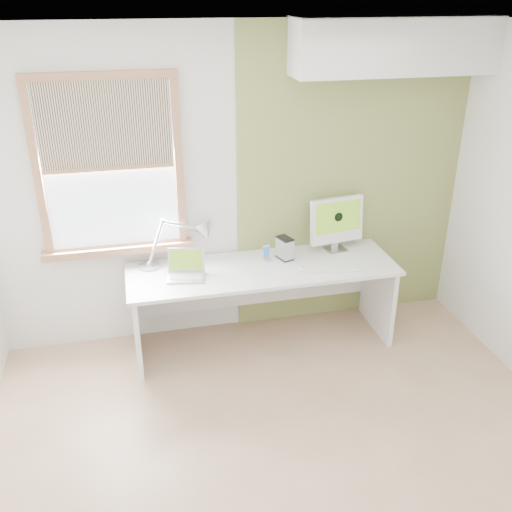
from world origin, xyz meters
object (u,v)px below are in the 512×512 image
object	(u,v)px
desk	(261,285)
desk_lamp	(194,236)
external_drive	(285,248)
laptop	(186,270)
imac	(337,221)

from	to	relation	value
desk	desk_lamp	bearing A→B (deg)	156.83
desk_lamp	external_drive	distance (m)	0.76
laptop	external_drive	bearing A→B (deg)	8.60
desk	imac	bearing A→B (deg)	10.95
desk_lamp	laptop	world-z (taller)	desk_lamp
desk	laptop	size ratio (longest dim) A/B	6.68
external_drive	imac	world-z (taller)	imac
desk_lamp	external_drive	world-z (taller)	desk_lamp
desk	external_drive	bearing A→B (deg)	15.53
desk_lamp	imac	size ratio (longest dim) A/B	1.48
external_drive	desk	bearing A→B (deg)	-164.47
laptop	external_drive	size ratio (longest dim) A/B	1.73
desk	desk_lamp	distance (m)	0.69
external_drive	imac	distance (m)	0.51
desk_lamp	imac	bearing A→B (deg)	-4.02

